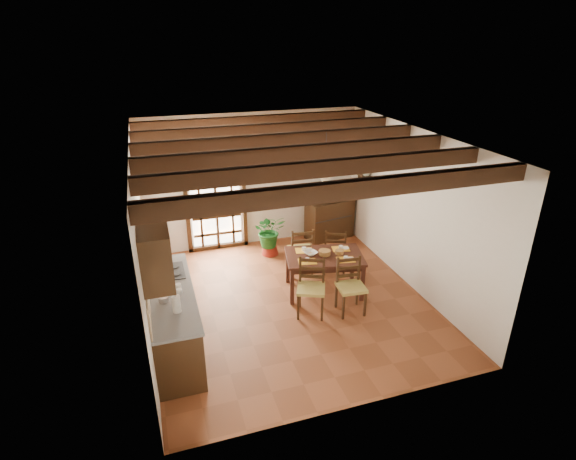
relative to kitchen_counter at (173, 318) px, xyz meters
name	(u,v)px	position (x,y,z in m)	size (l,w,h in m)	color
ground_plane	(290,301)	(1.96, 0.60, -0.47)	(5.00, 5.00, 0.00)	brown
room_shell	(290,202)	(1.96, 0.60, 1.34)	(4.52, 5.02, 2.81)	silver
ceiling_beams	(290,146)	(1.96, 0.60, 2.22)	(4.50, 4.34, 0.20)	black
french_door	(215,196)	(1.16, 3.05, 0.70)	(1.26, 0.11, 2.32)	white
kitchen_counter	(173,318)	(0.00, 0.00, 0.00)	(0.64, 2.25, 1.38)	#321E10
upper_cabinet	(155,254)	(-0.12, -0.70, 1.38)	(0.35, 0.80, 0.70)	#321E10
range_hood	(154,223)	(-0.09, 0.55, 1.26)	(0.38, 0.60, 0.54)	white
counter_items	(169,285)	(0.00, 0.09, 0.49)	(0.50, 1.43, 0.25)	black
dining_table	(324,260)	(2.63, 0.74, 0.15)	(1.46, 1.10, 0.71)	#3A1B13
chair_near_left	(311,297)	(2.17, 0.15, -0.17)	(0.57, 0.56, 0.95)	tan
chair_near_right	(350,296)	(2.81, 0.01, -0.18)	(0.46, 0.44, 0.93)	tan
chair_far_left	(301,259)	(2.45, 1.46, -0.17)	(0.50, 0.48, 0.97)	tan
chair_far_right	(335,258)	(3.09, 1.32, -0.19)	(0.55, 0.54, 0.92)	tan
table_setting	(324,256)	(2.63, 0.74, 0.23)	(0.95, 0.64, 0.09)	gold
table_bowl	(311,253)	(2.41, 0.83, 0.26)	(0.22, 0.22, 0.05)	white
sideboard	(329,219)	(3.61, 2.83, -0.04)	(1.03, 0.46, 0.87)	#321E10
crt_tv	(331,192)	(3.61, 2.82, 0.59)	(0.46, 0.44, 0.32)	black
fuse_box	(321,159)	(3.46, 3.08, 1.28)	(0.25, 0.03, 0.32)	white
plant_pot	(270,249)	(2.12, 2.42, -0.36)	(0.35, 0.35, 0.21)	maroon
potted_plant	(270,229)	(2.12, 2.42, 0.10)	(1.64, 1.40, 1.82)	#144C19
wall_shelf	(366,178)	(4.10, 2.20, 1.04)	(0.20, 0.42, 0.20)	#321E10
shelf_vase	(366,172)	(4.10, 2.20, 1.18)	(0.15, 0.15, 0.15)	#B2BFB2
shelf_flowers	(367,162)	(4.10, 2.20, 1.38)	(0.14, 0.14, 0.36)	gold
framed_picture	(372,152)	(4.18, 2.20, 1.58)	(0.03, 0.32, 0.32)	brown
pendant_lamp	(325,177)	(2.63, 0.84, 1.60)	(0.36, 0.36, 0.84)	black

